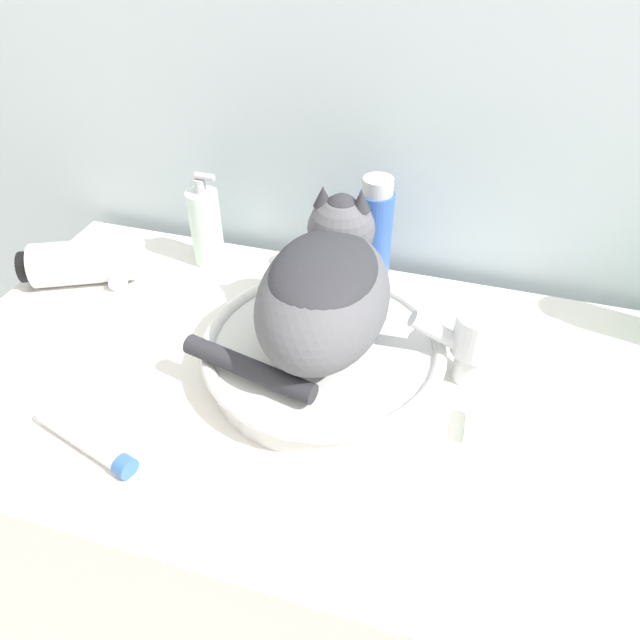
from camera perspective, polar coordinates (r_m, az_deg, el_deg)
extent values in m
cube|color=silver|center=(0.97, 10.28, 22.67)|extent=(8.00, 0.05, 2.40)
cube|color=white|center=(1.18, 2.91, -21.70)|extent=(1.29, 0.62, 0.87)
cylinder|color=silver|center=(0.84, 0.33, -3.65)|extent=(0.34, 0.34, 0.05)
torus|color=silver|center=(0.83, 0.34, -2.49)|extent=(0.36, 0.36, 0.02)
ellipsoid|color=#56565B|center=(0.77, 0.36, 2.19)|extent=(0.19, 0.28, 0.15)
ellipsoid|color=#2D2D33|center=(0.75, 0.37, 4.70)|extent=(0.15, 0.21, 0.07)
sphere|color=#56565B|center=(0.83, 2.13, 9.06)|extent=(0.10, 0.10, 0.10)
sphere|color=#2D2D33|center=(0.82, 2.17, 10.70)|extent=(0.05, 0.05, 0.05)
cone|color=#2D2D33|center=(0.81, 4.14, 11.85)|extent=(0.03, 0.03, 0.03)
cone|color=#2D2D33|center=(0.82, 0.30, 12.30)|extent=(0.03, 0.03, 0.03)
cylinder|color=#2D2D33|center=(0.76, -7.19, -4.77)|extent=(0.20, 0.07, 0.03)
cylinder|color=silver|center=(0.85, 14.68, -4.29)|extent=(0.04, 0.04, 0.05)
cylinder|color=silver|center=(0.81, 12.18, -1.44)|extent=(0.10, 0.04, 0.07)
cylinder|color=silver|center=(0.81, 15.34, -1.32)|extent=(0.06, 0.06, 0.06)
cylinder|color=#335BB7|center=(0.96, 5.42, 7.56)|extent=(0.06, 0.06, 0.18)
cylinder|color=#B7B7BC|center=(0.91, 5.82, 13.19)|extent=(0.05, 0.05, 0.03)
cylinder|color=silver|center=(1.07, -11.31, 8.98)|extent=(0.06, 0.06, 0.14)
cylinder|color=#B7B7BC|center=(1.03, -11.91, 13.00)|extent=(0.02, 0.02, 0.02)
cylinder|color=#B7B7BC|center=(1.01, -11.46, 13.88)|extent=(0.03, 0.01, 0.01)
cylinder|color=silver|center=(0.81, -22.84, -10.76)|extent=(0.15, 0.07, 0.02)
cylinder|color=#3866AD|center=(0.76, -18.90, -13.70)|extent=(0.03, 0.03, 0.03)
cylinder|color=silver|center=(1.09, -22.60, 5.37)|extent=(0.19, 0.14, 0.08)
cylinder|color=silver|center=(1.09, -19.30, 4.74)|extent=(0.07, 0.10, 0.03)
cylinder|color=black|center=(1.12, -27.25, 4.76)|extent=(0.04, 0.06, 0.05)
cube|color=silver|center=(0.80, 17.05, -10.43)|extent=(0.08, 0.05, 0.02)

